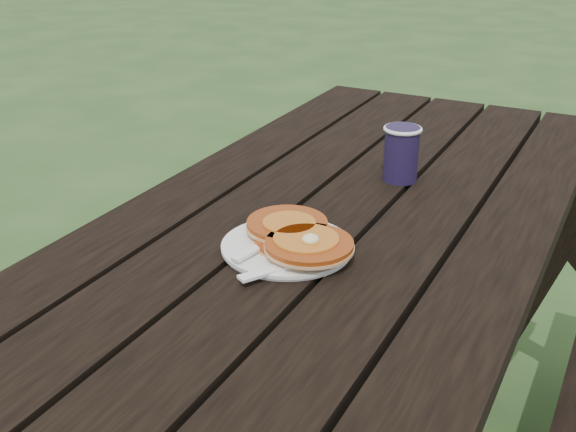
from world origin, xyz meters
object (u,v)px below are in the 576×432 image
at_px(plate, 287,247).
at_px(coffee_cup, 401,151).
at_px(picnic_table, 321,394).
at_px(pancake_stack, 298,237).

height_order(plate, coffee_cup, coffee_cup).
bearing_deg(plate, coffee_cup, 81.13).
bearing_deg(coffee_cup, plate, -98.87).
bearing_deg(picnic_table, pancake_stack, -86.97).
distance_m(picnic_table, plate, 0.41).
distance_m(plate, coffee_cup, 0.39).
relative_size(plate, coffee_cup, 1.88).
xyz_separation_m(picnic_table, plate, (-0.01, -0.13, 0.39)).
bearing_deg(picnic_table, coffee_cup, 78.92).
xyz_separation_m(picnic_table, coffee_cup, (0.05, 0.25, 0.45)).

